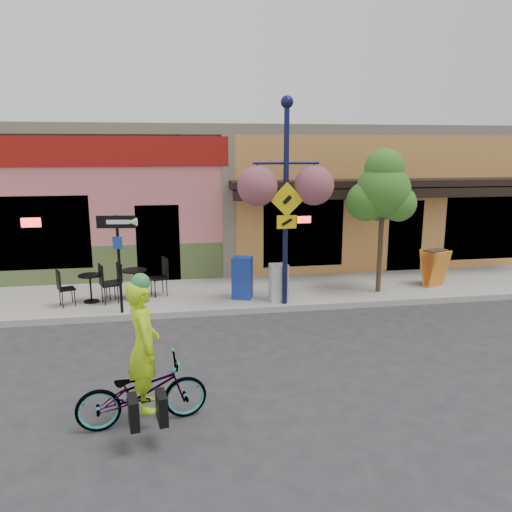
{
  "coord_description": "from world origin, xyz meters",
  "views": [
    {
      "loc": [
        -2.6,
        -10.59,
        3.85
      ],
      "look_at": [
        -0.71,
        0.5,
        1.4
      ],
      "focal_mm": 35.0,
      "sensor_mm": 36.0,
      "label": 1
    }
  ],
  "objects": [
    {
      "name": "ground",
      "position": [
        0.0,
        0.0,
        0.0
      ],
      "size": [
        90.0,
        90.0,
        0.0
      ],
      "primitive_type": "plane",
      "color": "#2D2D30",
      "rests_on": "ground"
    },
    {
      "name": "building",
      "position": [
        0.0,
        7.5,
        2.25
      ],
      "size": [
        18.2,
        8.2,
        4.5
      ],
      "primitive_type": null,
      "color": "#D4696E",
      "rests_on": "ground"
    },
    {
      "name": "cafe_set_right",
      "position": [
        -3.56,
        1.68,
        0.64
      ],
      "size": [
        1.83,
        1.33,
        0.99
      ],
      "primitive_type": null,
      "rotation": [
        0.0,
        0.0,
        0.35
      ],
      "color": "black",
      "rests_on": "sidewalk"
    },
    {
      "name": "cafe_set_left",
      "position": [
        -4.61,
        1.62,
        0.6
      ],
      "size": [
        1.66,
        1.27,
        0.89
      ],
      "primitive_type": null,
      "rotation": [
        0.0,
        0.0,
        0.41
      ],
      "color": "black",
      "rests_on": "sidewalk"
    },
    {
      "name": "one_way_sign",
      "position": [
        -3.8,
        0.68,
        1.27
      ],
      "size": [
        0.88,
        0.29,
        2.24
      ],
      "primitive_type": null,
      "rotation": [
        0.0,
        0.0,
        -0.13
      ],
      "color": "black",
      "rests_on": "sidewalk"
    },
    {
      "name": "bicycle",
      "position": [
        -3.1,
        -3.96,
        0.48
      ],
      "size": [
        1.91,
        0.92,
        0.96
      ],
      "primitive_type": "imported",
      "rotation": [
        0.0,
        0.0,
        1.73
      ],
      "color": "maroon",
      "rests_on": "ground"
    },
    {
      "name": "newspaper_box_grey",
      "position": [
        -0.06,
        0.96,
        0.61
      ],
      "size": [
        0.44,
        0.4,
        0.92
      ],
      "primitive_type": null,
      "rotation": [
        0.0,
        0.0,
        0.02
      ],
      "color": "#BEBEBE",
      "rests_on": "sidewalk"
    },
    {
      "name": "curb",
      "position": [
        0.0,
        0.55,
        0.07
      ],
      "size": [
        24.0,
        0.12,
        0.15
      ],
      "primitive_type": "cube",
      "color": "#A8A59E",
      "rests_on": "ground"
    },
    {
      "name": "street_tree",
      "position": [
        2.68,
        1.31,
        2.02
      ],
      "size": [
        1.51,
        1.51,
        3.73
      ],
      "primitive_type": null,
      "rotation": [
        0.0,
        0.0,
        0.04
      ],
      "color": "#3D7A26",
      "rests_on": "sidewalk"
    },
    {
      "name": "cyclist_rider",
      "position": [
        -3.05,
        -3.96,
        0.92
      ],
      "size": [
        0.54,
        0.74,
        1.85
      ],
      "primitive_type": "imported",
      "rotation": [
        0.0,
        0.0,
        1.73
      ],
      "color": "#BCF119",
      "rests_on": "ground"
    },
    {
      "name": "lamp_post",
      "position": [
        0.03,
        0.72,
        2.58
      ],
      "size": [
        1.55,
        0.62,
        4.85
      ],
      "primitive_type": null,
      "rotation": [
        0.0,
        0.0,
        -0.0
      ],
      "color": "#13163E",
      "rests_on": "sidewalk"
    },
    {
      "name": "newspaper_box_blue",
      "position": [
        -0.91,
        1.34,
        0.67
      ],
      "size": [
        0.59,
        0.55,
        1.05
      ],
      "primitive_type": null,
      "rotation": [
        0.0,
        0.0,
        -0.34
      ],
      "color": "navy",
      "rests_on": "sidewalk"
    },
    {
      "name": "sandwich_board",
      "position": [
        4.48,
        1.43,
        0.65
      ],
      "size": [
        0.73,
        0.64,
        1.01
      ],
      "primitive_type": null,
      "rotation": [
        0.0,
        0.0,
        0.39
      ],
      "color": "orange",
      "rests_on": "sidewalk"
    },
    {
      "name": "sidewalk",
      "position": [
        0.0,
        2.0,
        0.07
      ],
      "size": [
        24.0,
        3.0,
        0.15
      ],
      "primitive_type": "cube",
      "color": "#9E9B93",
      "rests_on": "ground"
    }
  ]
}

